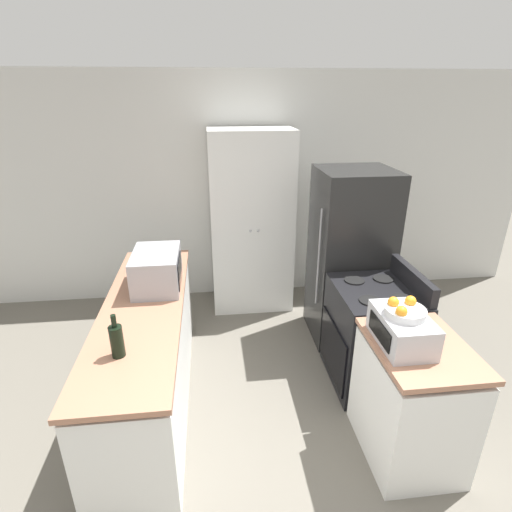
{
  "coord_description": "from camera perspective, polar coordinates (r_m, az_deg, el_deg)",
  "views": [
    {
      "loc": [
        -0.37,
        -1.5,
        2.39
      ],
      "look_at": [
        0.0,
        1.68,
        1.05
      ],
      "focal_mm": 28.0,
      "sensor_mm": 36.0,
      "label": 1
    }
  ],
  "objects": [
    {
      "name": "toaster_oven",
      "position": [
        2.72,
        20.11,
        -9.82
      ],
      "size": [
        0.3,
        0.45,
        0.21
      ],
      "color": "#B2B2B7",
      "rests_on": "counter_right"
    },
    {
      "name": "fruit_bowl",
      "position": [
        2.65,
        20.43,
        -7.26
      ],
      "size": [
        0.25,
        0.25,
        0.1
      ],
      "color": "silver",
      "rests_on": "toaster_oven"
    },
    {
      "name": "stove",
      "position": [
        3.61,
        16.12,
        -10.82
      ],
      "size": [
        0.66,
        0.74,
        1.05
      ],
      "color": "black",
      "rests_on": "ground_plane"
    },
    {
      "name": "counter_right",
      "position": [
        3.07,
        21.23,
        -18.87
      ],
      "size": [
        0.6,
        0.75,
        0.89
      ],
      "color": "silver",
      "rests_on": "ground_plane"
    },
    {
      "name": "refrigerator",
      "position": [
        4.04,
        13.17,
        -0.15
      ],
      "size": [
        0.72,
        0.68,
        1.72
      ],
      "color": "black",
      "rests_on": "ground_plane"
    },
    {
      "name": "pantry_cabinet",
      "position": [
        4.5,
        -0.68,
        4.84
      ],
      "size": [
        0.9,
        0.6,
        2.02
      ],
      "color": "silver",
      "rests_on": "ground_plane"
    },
    {
      "name": "counter_left",
      "position": [
        3.39,
        -15.08,
        -13.64
      ],
      "size": [
        0.6,
        2.2,
        0.89
      ],
      "color": "silver",
      "rests_on": "ground_plane"
    },
    {
      "name": "microwave",
      "position": [
        3.34,
        -13.95,
        -1.91
      ],
      "size": [
        0.37,
        0.53,
        0.3
      ],
      "color": "#939399",
      "rests_on": "counter_left"
    },
    {
      "name": "wall_back",
      "position": [
        4.73,
        -2.01,
        9.37
      ],
      "size": [
        7.0,
        0.06,
        2.6
      ],
      "color": "silver",
      "rests_on": "ground_plane"
    },
    {
      "name": "wine_bottle",
      "position": [
        2.59,
        -19.27,
        -11.31
      ],
      "size": [
        0.08,
        0.08,
        0.29
      ],
      "color": "black",
      "rests_on": "counter_left"
    }
  ]
}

